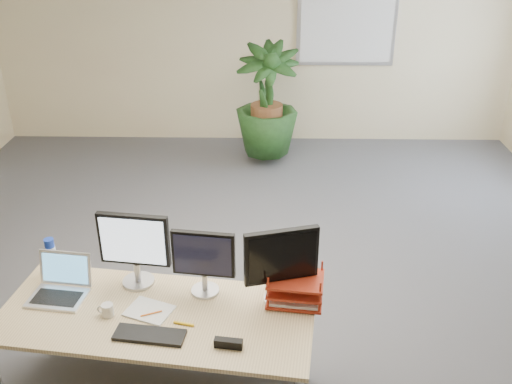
{
  "coord_description": "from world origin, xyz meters",
  "views": [
    {
      "loc": [
        0.18,
        -3.68,
        3.01
      ],
      "look_at": [
        0.09,
        0.35,
        0.97
      ],
      "focal_mm": 40.0,
      "sensor_mm": 36.0,
      "label": 1
    }
  ],
  "objects_px": {
    "monitor_right": "(204,259)",
    "laptop": "(61,286)",
    "desk": "(163,322)",
    "floor_plant": "(267,108)",
    "monitor_left": "(134,245)"
  },
  "relations": [
    {
      "from": "floor_plant",
      "to": "laptop",
      "type": "distance_m",
      "value": 4.04
    },
    {
      "from": "floor_plant",
      "to": "desk",
      "type": "bearing_deg",
      "value": -99.52
    },
    {
      "from": "desk",
      "to": "monitor_left",
      "type": "xyz_separation_m",
      "value": [
        -0.18,
        0.21,
        0.46
      ]
    },
    {
      "from": "floor_plant",
      "to": "monitor_right",
      "type": "height_order",
      "value": "floor_plant"
    },
    {
      "from": "floor_plant",
      "to": "monitor_left",
      "type": "height_order",
      "value": "floor_plant"
    },
    {
      "from": "floor_plant",
      "to": "monitor_left",
      "type": "relative_size",
      "value": 2.89
    },
    {
      "from": "monitor_right",
      "to": "desk",
      "type": "bearing_deg",
      "value": -156.69
    },
    {
      "from": "desk",
      "to": "floor_plant",
      "type": "height_order",
      "value": "floor_plant"
    },
    {
      "from": "monitor_right",
      "to": "laptop",
      "type": "distance_m",
      "value": 0.95
    },
    {
      "from": "desk",
      "to": "floor_plant",
      "type": "bearing_deg",
      "value": 80.48
    },
    {
      "from": "desk",
      "to": "laptop",
      "type": "bearing_deg",
      "value": 173.19
    },
    {
      "from": "floor_plant",
      "to": "laptop",
      "type": "relative_size",
      "value": 3.88
    },
    {
      "from": "desk",
      "to": "monitor_left",
      "type": "distance_m",
      "value": 0.53
    },
    {
      "from": "monitor_left",
      "to": "floor_plant",
      "type": "bearing_deg",
      "value": 77.21
    },
    {
      "from": "laptop",
      "to": "desk",
      "type": "bearing_deg",
      "value": -6.81
    }
  ]
}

